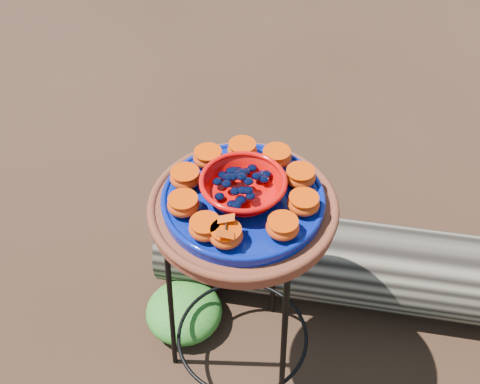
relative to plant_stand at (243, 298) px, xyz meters
The scene contains 20 objects.
ground 0.35m from the plant_stand, ahead, with size 60.00×60.00×0.00m, color black.
plant_stand is the anchor object (origin of this frame).
terracotta_saucer 0.37m from the plant_stand, ahead, with size 0.45×0.45×0.04m, color #4D2212.
cobalt_plate 0.40m from the plant_stand, ahead, with size 0.39×0.39×0.03m, color #04065D.
red_bowl 0.44m from the plant_stand, ahead, with size 0.19×0.19×0.05m, color #C80805, non-canonical shape.
glass_gems 0.48m from the plant_stand, ahead, with size 0.15×0.15×0.03m, color black, non-canonical shape.
orange_half_0 0.46m from the plant_stand, 76.50° to the right, with size 0.08×0.08×0.04m, color #BF3100.
orange_half_1 0.46m from the plant_stand, 24.61° to the right, with size 0.08×0.08×0.04m, color #BF3100.
orange_half_2 0.46m from the plant_stand, 11.39° to the left, with size 0.08×0.08×0.04m, color #BF3100.
orange_half_3 0.46m from the plant_stand, 47.39° to the left, with size 0.08×0.08×0.04m, color #BF3100.
orange_half_4 0.46m from the plant_stand, 83.39° to the left, with size 0.08×0.08×0.04m, color #BF3100.
orange_half_5 0.46m from the plant_stand, 119.39° to the left, with size 0.08×0.08×0.04m, color #BF3100.
orange_half_6 0.46m from the plant_stand, 155.39° to the left, with size 0.08×0.08×0.04m, color #BF3100.
orange_half_7 0.46m from the plant_stand, 168.61° to the right, with size 0.08×0.08×0.04m, color #BF3100.
orange_half_8 0.46m from the plant_stand, 132.61° to the right, with size 0.08×0.08×0.04m, color #BF3100.
orange_half_9 0.46m from the plant_stand, 96.61° to the right, with size 0.08×0.08×0.04m, color #BF3100.
butterfly 0.48m from the plant_stand, 76.50° to the right, with size 0.08×0.05×0.01m, color #C23805, non-canonical shape.
driftwood_log 0.60m from the plant_stand, 56.35° to the left, with size 1.59×0.42×0.30m, color black, non-canonical shape.
foliage_left 0.38m from the plant_stand, behind, with size 0.26×0.26×0.13m, color #18591C.
foliage_back 0.59m from the plant_stand, 101.96° to the left, with size 0.35×0.35×0.17m, color #18591C.
Camera 1 is at (0.48, -0.89, 1.78)m, focal length 45.00 mm.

